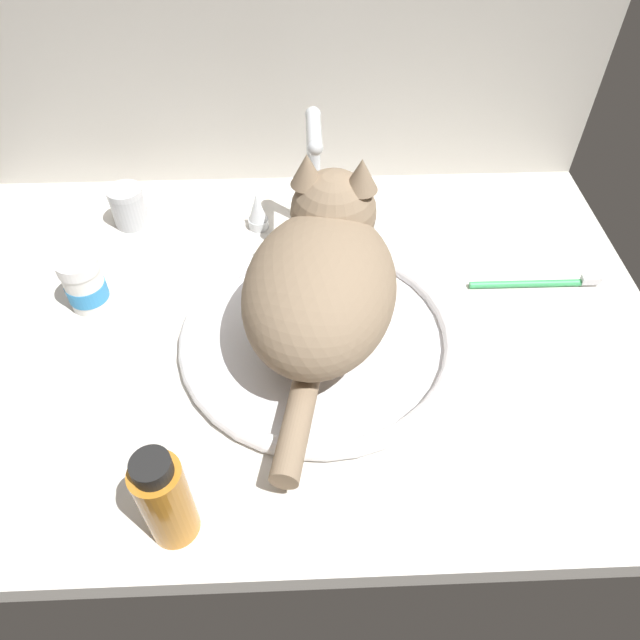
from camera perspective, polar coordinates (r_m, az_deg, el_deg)
name	(u,v)px	position (r cm, az deg, el deg)	size (l,w,h in cm)	color
countertop	(284,327)	(80.59, -3.58, -0.70)	(102.26, 68.88, 3.00)	silver
backsplash_wall	(279,81)	(98.83, -4.02, 22.41)	(102.26, 2.40, 39.94)	beige
sink_basin	(320,336)	(76.08, 0.00, -1.55)	(36.76, 36.76, 2.26)	white
faucet	(314,187)	(89.39, -0.60, 12.92)	(20.99, 11.63, 20.15)	silver
cat	(323,274)	(71.07, 0.28, 4.58)	(23.27, 38.87, 19.00)	#8C755B
amber_bottle	(165,499)	(59.49, -15.01, -16.64)	(4.94, 4.94, 13.05)	#C67A23
metal_jar	(128,206)	(98.14, -18.31, 10.57)	(5.55, 5.55, 6.46)	#B2B5BA
pill_bottle	(85,284)	(85.11, -22.14, 3.29)	(5.54, 5.54, 8.10)	white
toothbrush	(538,283)	(89.29, 20.60, 3.43)	(18.70, 1.21, 1.70)	#3FB266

